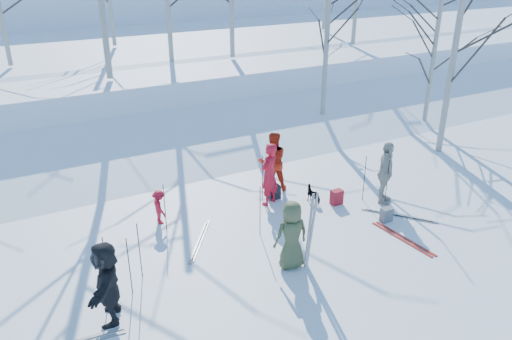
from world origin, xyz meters
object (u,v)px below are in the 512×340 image
skier_olive_center (291,235)px  skier_red_north (269,174)px  skier_grey_west (107,282)px  skier_cream_east (385,173)px  backpack_red (337,197)px  backpack_dark (274,192)px  skier_redor_behind (273,162)px  skier_red_seated (160,207)px  dog (314,194)px  backpack_grey (386,215)px

skier_olive_center → skier_red_north: 3.04m
skier_olive_center → skier_grey_west: (-3.97, 0.14, 0.04)m
skier_cream_east → backpack_red: size_ratio=4.28×
backpack_dark → skier_redor_behind: bearing=65.0°
skier_red_seated → dog: size_ratio=1.66×
skier_red_north → backpack_grey: size_ratio=4.73×
skier_cream_east → backpack_red: (-1.22, 0.51, -0.69)m
skier_red_seated → backpack_red: bearing=-108.8°
skier_red_north → backpack_red: (1.65, -0.92, -0.69)m
skier_olive_center → skier_grey_west: size_ratio=0.95×
dog → backpack_grey: size_ratio=1.47×
dog → skier_olive_center: bearing=33.2°
backpack_dark → skier_cream_east: bearing=-32.0°
skier_olive_center → backpack_grey: 3.37m
dog → backpack_dark: bearing=-52.0°
skier_red_seated → dog: skier_red_seated is taller
skier_red_north → backpack_red: skier_red_north is taller
skier_red_north → dog: skier_red_north is taller
skier_cream_east → backpack_dark: bearing=109.9°
skier_red_north → dog: bearing=129.0°
skier_olive_center → skier_redor_behind: 3.90m
skier_grey_west → backpack_grey: bearing=111.8°
backpack_red → backpack_grey: backpack_red is taller
dog → backpack_dark: 1.14m
backpack_red → backpack_dark: bearing=141.2°
backpack_grey → backpack_dark: 3.18m
skier_olive_center → backpack_grey: size_ratio=4.25×
dog → backpack_grey: bearing=107.1°
skier_redor_behind → skier_olive_center: bearing=82.8°
skier_red_north → skier_olive_center: bearing=42.9°
skier_red_north → backpack_red: bearing=123.9°
skier_red_seated → backpack_grey: size_ratio=2.44×
skier_red_seated → skier_cream_east: 6.18m
backpack_red → backpack_grey: 1.51m
skier_cream_east → backpack_dark: size_ratio=4.49×
skier_red_north → skier_redor_behind: size_ratio=1.00×
dog → backpack_red: bearing=127.3°
skier_red_north → skier_grey_west: bearing=1.3°
skier_red_seated → skier_redor_behind: bearing=-87.9°
skier_red_north → backpack_red: size_ratio=4.28×
skier_red_seated → skier_cream_east: bearing=-110.4°
skier_red_north → skier_cream_east: size_ratio=1.00×
skier_olive_center → skier_red_north: (1.04, 2.85, 0.09)m
backpack_red → skier_red_seated: bearing=164.5°
skier_red_seated → backpack_red: 4.86m
skier_red_seated → skier_olive_center: bearing=-151.8°
skier_olive_center → skier_red_seated: size_ratio=1.74×
backpack_grey → skier_olive_center: bearing=-170.6°
skier_olive_center → skier_redor_behind: skier_redor_behind is taller
backpack_red → backpack_grey: bearing=-67.7°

